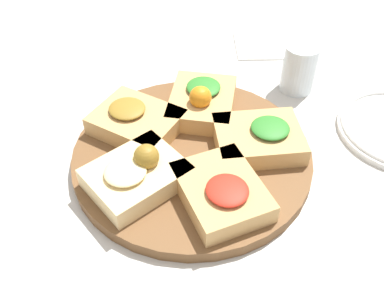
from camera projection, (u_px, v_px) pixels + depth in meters
The scene contains 9 objects.
ground_plane at pixel (192, 160), 0.73m from camera, with size 3.00×3.00×0.00m, color beige.
serving_board at pixel (192, 156), 0.72m from camera, with size 0.38×0.38×0.02m, color brown.
focaccia_slice_0 at pixel (136, 121), 0.74m from camera, with size 0.17×0.17×0.04m.
focaccia_slice_1 at pixel (137, 174), 0.65m from camera, with size 0.17×0.16×0.06m.
focaccia_slice_2 at pixel (222, 192), 0.63m from camera, with size 0.14×0.16×0.04m.
focaccia_slice_3 at pixel (259, 138), 0.71m from camera, with size 0.14×0.11×0.04m.
focaccia_slice_4 at pixel (202, 101), 0.78m from camera, with size 0.15×0.16×0.06m.
water_glass at pixel (299, 68), 0.84m from camera, with size 0.06×0.06×0.09m, color silver.
napkin_stack at pixel (266, 45), 0.98m from camera, with size 0.13×0.11×0.01m, color white.
Camera 1 is at (0.08, 0.50, 0.52)m, focal length 42.00 mm.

